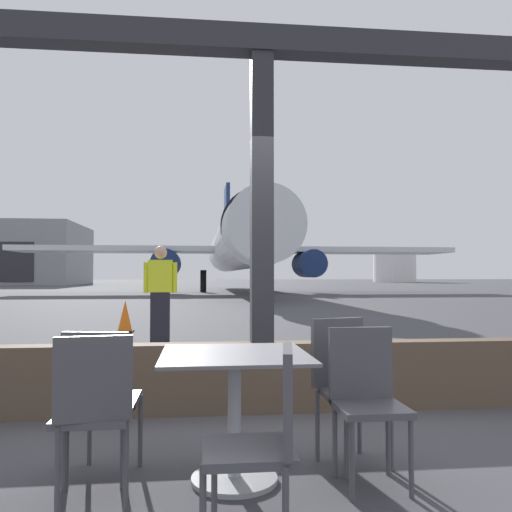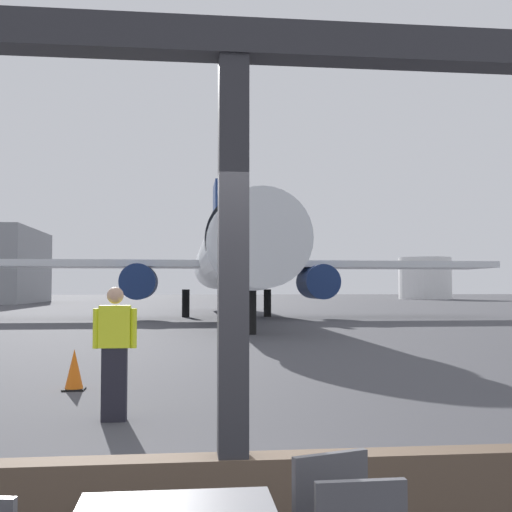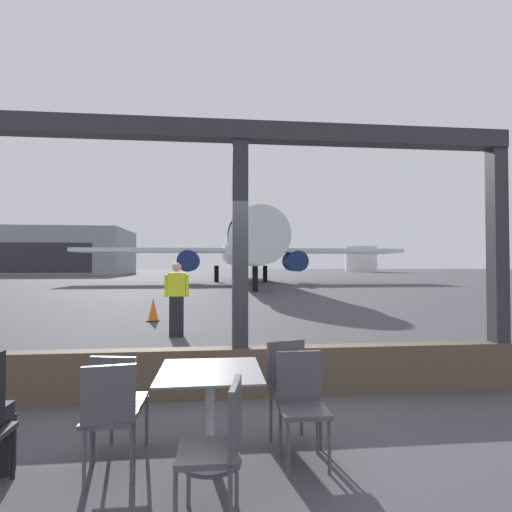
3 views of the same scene
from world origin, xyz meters
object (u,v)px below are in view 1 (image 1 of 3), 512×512
cafe_chair_window_right (101,390)px  ground_crew_worker (160,295)px  dining_table (234,401)px  cafe_chair_window_left (266,432)px  airplane (238,246)px  cafe_chair_aisle_left (94,404)px  cafe_chair_aisle_right (366,391)px  fuel_storage_tank (394,265)px  cafe_chair_side_extra (346,377)px  traffic_cone (125,317)px

cafe_chair_window_right → ground_crew_worker: 5.77m
dining_table → cafe_chair_window_left: 0.86m
airplane → ground_crew_worker: size_ratio=18.90×
dining_table → cafe_chair_window_right: bearing=173.3°
cafe_chair_aisle_left → cafe_chair_aisle_right: size_ratio=1.01×
dining_table → cafe_chair_window_left: size_ratio=0.96×
cafe_chair_window_right → fuel_storage_tank: size_ratio=0.12×
cafe_chair_side_extra → fuel_storage_tank: (34.48, 88.05, 2.51)m
cafe_chair_aisle_right → traffic_cone: size_ratio=1.32×
airplane → cafe_chair_aisle_right: bearing=-92.9°
cafe_chair_window_right → traffic_cone: (-1.02, 8.37, -0.21)m
airplane → ground_crew_worker: airplane is taller
cafe_chair_window_right → airplane: (3.29, 33.34, 2.78)m
airplane → ground_crew_worker: (-3.36, -27.57, -2.41)m
dining_table → ground_crew_worker: size_ratio=0.51×
ground_crew_worker → cafe_chair_window_right: bearing=-89.3°
cafe_chair_aisle_left → cafe_chair_aisle_right: (1.57, 0.17, -0.00)m
ground_crew_worker → traffic_cone: ground_crew_worker is taller
cafe_chair_aisle_left → airplane: bearing=84.5°
cafe_chair_window_left → traffic_cone: 9.51m
cafe_chair_window_left → airplane: airplane is taller
cafe_chair_window_left → cafe_chair_window_right: 1.30m
dining_table → cafe_chair_aisle_left: cafe_chair_aisle_left is taller
cafe_chair_aisle_left → cafe_chair_window_right: bearing=94.6°
traffic_cone → cafe_chair_aisle_left: bearing=-83.2°
cafe_chair_aisle_left → airplane: (3.26, 33.69, 2.77)m
cafe_chair_window_right → traffic_cone: bearing=96.9°
dining_table → airplane: 33.64m
cafe_chair_side_extra → cafe_chair_window_left: bearing=-121.5°
cafe_chair_aisle_left → ground_crew_worker: size_ratio=0.53×
cafe_chair_aisle_left → cafe_chair_aisle_right: bearing=6.1°
fuel_storage_tank → cafe_chair_side_extra: bearing=-111.4°
cafe_chair_side_extra → ground_crew_worker: (-1.64, 5.60, 0.34)m
cafe_chair_side_extra → ground_crew_worker: size_ratio=0.54×
cafe_chair_window_right → cafe_chair_side_extra: size_ratio=0.96×
cafe_chair_side_extra → dining_table: bearing=-161.4°
cafe_chair_window_left → cafe_chair_aisle_right: cafe_chair_window_left is taller
dining_table → cafe_chair_window_left: (0.08, -0.85, 0.06)m
cafe_chair_aisle_left → airplane: 33.96m
cafe_chair_window_left → cafe_chair_side_extra: 1.30m
cafe_chair_window_left → cafe_chair_window_right: cafe_chair_window_left is taller
cafe_chair_side_extra → fuel_storage_tank: fuel_storage_tank is taller
ground_crew_worker → traffic_cone: 2.83m
dining_table → traffic_cone: (-1.82, 8.46, -0.15)m
cafe_chair_window_right → airplane: 33.61m
airplane → traffic_cone: airplane is taller
fuel_storage_tank → cafe_chair_aisle_left: bearing=-112.1°
cafe_chair_window_right → airplane: airplane is taller
cafe_chair_aisle_left → ground_crew_worker: (-0.10, 6.12, 0.36)m
cafe_chair_window_right → cafe_chair_aisle_right: (1.59, -0.19, 0.00)m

